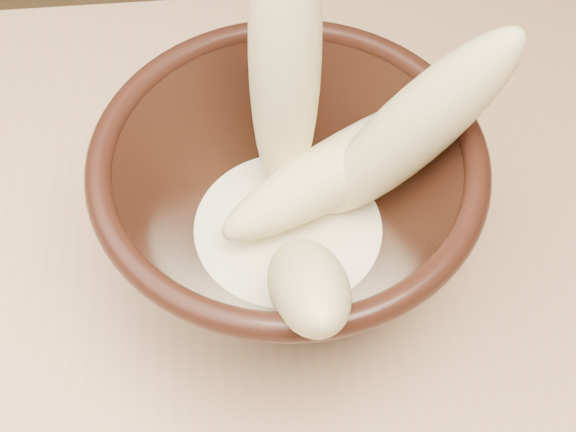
# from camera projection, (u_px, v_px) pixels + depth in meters

# --- Properties ---
(bowl) EXTENTS (0.22, 0.22, 0.12)m
(bowl) POSITION_uv_depth(u_px,v_px,m) (288.00, 206.00, 0.47)
(bowl) COLOR black
(bowl) RESTS_ON table
(milk_puddle) EXTENTS (0.12, 0.12, 0.02)m
(milk_puddle) POSITION_uv_depth(u_px,v_px,m) (288.00, 234.00, 0.50)
(milk_puddle) COLOR #FDF2CB
(milk_puddle) RESTS_ON bowl
(banana_upright) EXTENTS (0.05, 0.09, 0.20)m
(banana_upright) POSITION_uv_depth(u_px,v_px,m) (285.00, 58.00, 0.44)
(banana_upright) COLOR #DDCA82
(banana_upright) RESTS_ON bowl
(banana_right) EXTENTS (0.13, 0.05, 0.17)m
(banana_right) POSITION_uv_depth(u_px,v_px,m) (410.00, 131.00, 0.44)
(banana_right) COLOR #DDCA82
(banana_right) RESTS_ON bowl
(banana_across) EXTENTS (0.19, 0.12, 0.06)m
(banana_across) POSITION_uv_depth(u_px,v_px,m) (354.00, 162.00, 0.48)
(banana_across) COLOR #DDCA82
(banana_across) RESTS_ON bowl
(banana_front) EXTENTS (0.04, 0.13, 0.13)m
(banana_front) POSITION_uv_depth(u_px,v_px,m) (307.00, 284.00, 0.41)
(banana_front) COLOR #DDCA82
(banana_front) RESTS_ON bowl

